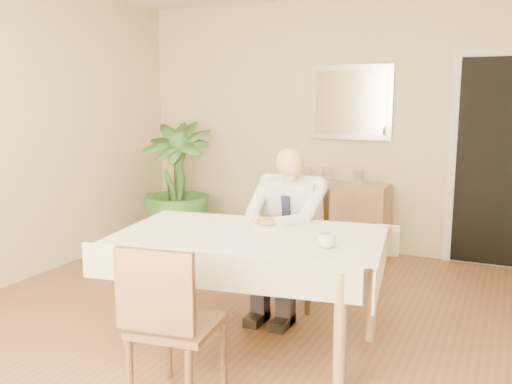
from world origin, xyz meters
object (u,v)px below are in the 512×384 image
at_px(dining_table, 250,246).
at_px(potted_palm, 177,184).
at_px(chair_far, 298,239).
at_px(chair_near, 168,318).
at_px(coffee_mug, 327,240).
at_px(sideboard, 343,218).
at_px(seated_man, 284,224).

distance_m(dining_table, potted_palm, 2.65).
height_order(chair_far, chair_near, chair_far).
height_order(chair_near, coffee_mug, chair_near).
relative_size(chair_far, sideboard, 0.98).
bearing_deg(chair_near, sideboard, 82.70).
xyz_separation_m(dining_table, chair_near, (-0.04, -0.91, -0.16)).
relative_size(sideboard, potted_palm, 0.69).
height_order(chair_near, seated_man, seated_man).
bearing_deg(coffee_mug, chair_far, 118.98).
bearing_deg(potted_palm, chair_far, -30.47).
xyz_separation_m(chair_far, chair_near, (-0.04, -1.79, -0.00)).
relative_size(chair_near, coffee_mug, 8.21).
bearing_deg(coffee_mug, chair_near, -127.29).
bearing_deg(chair_far, chair_near, -94.51).
bearing_deg(dining_table, seated_man, 81.46).
distance_m(sideboard, potted_palm, 1.82).
bearing_deg(coffee_mug, potted_palm, 138.83).
bearing_deg(chair_far, dining_table, -93.11).
bearing_deg(sideboard, chair_far, -83.28).
bearing_deg(chair_near, seated_man, 80.82).
height_order(dining_table, chair_near, chair_near).
height_order(chair_far, potted_palm, potted_palm).
relative_size(chair_near, seated_man, 0.72).
relative_size(dining_table, seated_man, 1.50).
distance_m(seated_man, sideboard, 1.81).
distance_m(chair_far, seated_man, 0.34).
relative_size(dining_table, chair_far, 2.07).
bearing_deg(dining_table, chair_near, -101.30).
distance_m(coffee_mug, sideboard, 2.60).
height_order(coffee_mug, sideboard, coffee_mug).
distance_m(chair_far, potted_palm, 2.10).
height_order(coffee_mug, potted_palm, potted_palm).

